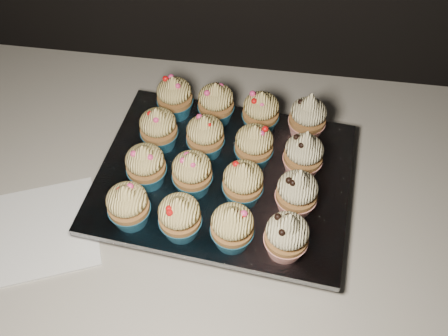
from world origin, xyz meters
name	(u,v)px	position (x,y,z in m)	size (l,w,h in m)	color
cabinet	(252,303)	(0.00, 1.70, 0.43)	(2.40, 0.60, 0.86)	black
worktop	(264,196)	(0.00, 1.70, 0.88)	(2.44, 0.64, 0.04)	beige
napkin	(42,230)	(-0.34, 1.57, 0.90)	(0.17, 0.17, 0.00)	white
baking_tray	(224,183)	(-0.07, 1.69, 0.91)	(0.37, 0.28, 0.02)	black
foil_lining	(224,176)	(-0.07, 1.69, 0.93)	(0.40, 0.31, 0.01)	silver
cupcake_0	(128,205)	(-0.19, 1.59, 0.97)	(0.06, 0.06, 0.08)	#1A5A7C
cupcake_1	(180,217)	(-0.12, 1.58, 0.97)	(0.06, 0.06, 0.08)	#1A5A7C
cupcake_2	(232,227)	(-0.04, 1.57, 0.97)	(0.06, 0.06, 0.08)	#1A5A7C
cupcake_3	(287,236)	(0.04, 1.57, 0.97)	(0.06, 0.06, 0.10)	red
cupcake_4	(146,165)	(-0.19, 1.67, 0.97)	(0.06, 0.06, 0.08)	#1A5A7C
cupcake_5	(192,173)	(-0.11, 1.66, 0.97)	(0.06, 0.06, 0.08)	#1A5A7C
cupcake_6	(243,183)	(-0.03, 1.65, 0.97)	(0.06, 0.06, 0.08)	#1A5A7C
cupcake_7	(297,192)	(0.05, 1.65, 0.97)	(0.06, 0.06, 0.10)	red
cupcake_8	(159,129)	(-0.18, 1.74, 0.97)	(0.06, 0.06, 0.08)	#1A5A7C
cupcake_9	(205,136)	(-0.11, 1.74, 0.97)	(0.06, 0.06, 0.08)	#1A5A7C
cupcake_10	(254,145)	(-0.02, 1.73, 0.97)	(0.06, 0.06, 0.08)	#1A5A7C
cupcake_11	(303,155)	(0.05, 1.72, 0.97)	(0.06, 0.06, 0.10)	red
cupcake_12	(175,97)	(-0.17, 1.82, 0.97)	(0.06, 0.06, 0.08)	#1A5A7C
cupcake_13	(216,103)	(-0.10, 1.82, 0.97)	(0.06, 0.06, 0.08)	#1A5A7C
cupcake_14	(261,112)	(-0.02, 1.81, 0.97)	(0.06, 0.06, 0.08)	#1A5A7C
cupcake_15	(308,117)	(0.06, 1.80, 0.97)	(0.06, 0.06, 0.10)	red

